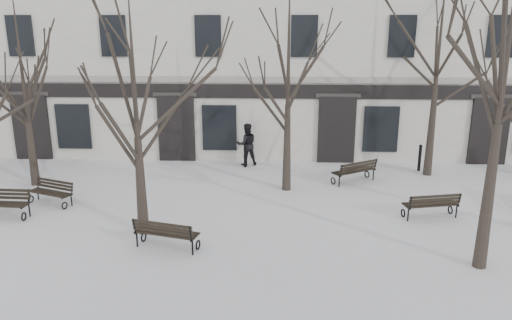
# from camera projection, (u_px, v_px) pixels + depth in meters

# --- Properties ---
(ground) EXTENTS (100.00, 100.00, 0.00)m
(ground) POSITION_uv_depth(u_px,v_px,m) (244.00, 236.00, 14.52)
(ground) COLOR white
(ground) RESTS_ON ground
(building) EXTENTS (40.40, 10.20, 11.40)m
(building) POSITION_uv_depth(u_px,v_px,m) (260.00, 31.00, 25.48)
(building) COLOR silver
(building) RESTS_ON ground
(tree_1) EXTENTS (4.80, 4.80, 6.86)m
(tree_1) POSITION_uv_depth(u_px,v_px,m) (134.00, 87.00, 13.58)
(tree_1) COLOR black
(tree_1) RESTS_ON ground
(tree_2) EXTENTS (6.16, 6.16, 8.81)m
(tree_2) POSITION_uv_depth(u_px,v_px,m) (509.00, 45.00, 11.21)
(tree_2) COLOR black
(tree_2) RESTS_ON ground
(tree_4) EXTENTS (4.90, 4.90, 7.00)m
(tree_4) POSITION_uv_depth(u_px,v_px,m) (22.00, 68.00, 17.82)
(tree_4) COLOR black
(tree_4) RESTS_ON ground
(tree_5) EXTENTS (5.26, 5.26, 7.52)m
(tree_5) POSITION_uv_depth(u_px,v_px,m) (289.00, 61.00, 17.19)
(tree_5) COLOR black
(tree_5) RESTS_ON ground
(tree_6) EXTENTS (5.91, 5.91, 8.44)m
(tree_6) POSITION_uv_depth(u_px,v_px,m) (440.00, 41.00, 18.79)
(tree_6) COLOR black
(tree_6) RESTS_ON ground
(bench_0) EXTENTS (1.80, 0.72, 0.90)m
(bench_0) POSITION_uv_depth(u_px,v_px,m) (1.00, 203.00, 15.76)
(bench_0) COLOR black
(bench_0) RESTS_ON ground
(bench_1) EXTENTS (1.85, 1.07, 0.89)m
(bench_1) POSITION_uv_depth(u_px,v_px,m) (166.00, 233.00, 13.53)
(bench_1) COLOR black
(bench_1) RESTS_ON ground
(bench_2) EXTENTS (1.80, 0.96, 0.87)m
(bench_2) POSITION_uv_depth(u_px,v_px,m) (431.00, 204.00, 15.67)
(bench_2) COLOR black
(bench_2) RESTS_ON ground
(bench_3) EXTENTS (1.69, 1.13, 0.81)m
(bench_3) POSITION_uv_depth(u_px,v_px,m) (51.00, 191.00, 16.91)
(bench_3) COLOR black
(bench_3) RESTS_ON ground
(bench_4) EXTENTS (1.83, 1.48, 0.90)m
(bench_4) POSITION_uv_depth(u_px,v_px,m) (355.00, 170.00, 19.10)
(bench_4) COLOR black
(bench_4) RESTS_ON ground
(bollard_a) EXTENTS (0.13, 0.13, 1.00)m
(bollard_a) POSITION_uv_depth(u_px,v_px,m) (245.00, 155.00, 21.10)
(bollard_a) COLOR black
(bollard_a) RESTS_ON ground
(bollard_b) EXTENTS (0.14, 0.14, 1.13)m
(bollard_b) POSITION_uv_depth(u_px,v_px,m) (420.00, 157.00, 20.57)
(bollard_b) COLOR black
(bollard_b) RESTS_ON ground
(pedestrian_b) EXTENTS (1.03, 0.89, 1.82)m
(pedestrian_b) POSITION_uv_depth(u_px,v_px,m) (247.00, 165.00, 21.61)
(pedestrian_b) COLOR black
(pedestrian_b) RESTS_ON ground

